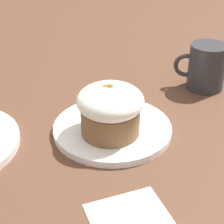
% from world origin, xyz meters
% --- Properties ---
extents(ground_plane, '(4.00, 4.00, 0.00)m').
position_xyz_m(ground_plane, '(0.00, 0.00, 0.00)').
color(ground_plane, '#513323').
extents(dessert_plate, '(0.21, 0.21, 0.01)m').
position_xyz_m(dessert_plate, '(0.00, 0.00, 0.01)').
color(dessert_plate, white).
rests_on(dessert_plate, ground_plane).
extents(carrot_cake, '(0.11, 0.11, 0.09)m').
position_xyz_m(carrot_cake, '(-0.00, 0.02, 0.06)').
color(carrot_cake, brown).
rests_on(carrot_cake, dessert_plate).
extents(spoon, '(0.03, 0.12, 0.01)m').
position_xyz_m(spoon, '(-0.01, -0.00, 0.02)').
color(spoon, '#B7B7BC').
rests_on(spoon, dessert_plate).
extents(coffee_cup, '(0.11, 0.08, 0.10)m').
position_xyz_m(coffee_cup, '(-0.16, -0.20, 0.05)').
color(coffee_cup, '#2D2D33').
rests_on(coffee_cup, ground_plane).
extents(paper_napkin, '(0.13, 0.13, 0.00)m').
position_xyz_m(paper_napkin, '(-0.06, 0.19, 0.00)').
color(paper_napkin, white).
rests_on(paper_napkin, ground_plane).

